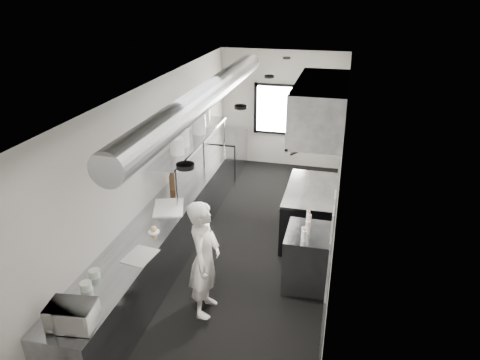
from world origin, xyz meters
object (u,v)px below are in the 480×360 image
Objects in this scene: plate_stack_c at (199,124)px; microwave at (72,315)px; pass_shelf at (193,140)px; deli_tub_b at (94,273)px; cutting_board at (169,207)px; knife_block at (173,181)px; exhaust_hood at (321,107)px; small_plate at (154,232)px; plate_stack_d at (204,117)px; plate_stack_b at (183,138)px; squeeze_bottle_d at (309,220)px; line_cook at (204,259)px; plate_stack_a at (177,146)px; far_work_table at (227,154)px; squeeze_bottle_a at (304,236)px; bottle_station at (307,258)px; squeeze_bottle_b at (303,233)px; deli_tub_a at (86,286)px; prep_counter at (168,232)px; squeeze_bottle_c at (308,227)px; range at (309,212)px; squeeze_bottle_e at (308,216)px.

microwave is at bearing -88.74° from plate_stack_c.
pass_shelf is 3.44m from deli_tub_b.
pass_shelf is 4.89× the size of cutting_board.
cutting_board is 2.39× the size of knife_block.
exhaust_hood is 2.46m from pass_shelf.
plate_stack_c is at bearing 87.93° from deli_tub_b.
small_plate is 0.43× the size of plate_stack_d.
squeeze_bottle_d is at bearing -25.03° from plate_stack_b.
pass_shelf is 2.92m from line_cook.
plate_stack_a is 1.13m from plate_stack_c.
far_work_table is 6.32× the size of squeeze_bottle_d.
squeeze_bottle_d is (0.02, 0.44, 0.01)m from squeeze_bottle_a.
pass_shelf is 18.52× the size of squeeze_bottle_a.
bottle_station is at bearing -20.70° from plate_stack_a.
bottle_station is at bearing -40.86° from plate_stack_c.
bottle_station is 5.30× the size of squeeze_bottle_b.
deli_tub_a is at bearing -91.86° from plate_stack_a.
plate_stack_c is (-2.32, 2.01, 1.31)m from bottle_station.
prep_counter is 6.67× the size of bottle_station.
microwave is at bearing -134.21° from squeeze_bottle_a.
plate_stack_c reaches higher than squeeze_bottle_c.
exhaust_hood is 15.86× the size of deli_tub_a.
microwave reaches higher than range.
far_work_table is 4.68m from squeeze_bottle_b.
small_plate is 2.22m from squeeze_bottle_c.
line_cook reaches higher than prep_counter.
bottle_station is at bearing -59.47° from far_work_table.
squeeze_bottle_c is (2.20, 2.45, -0.04)m from microwave.
far_work_table is 4.59m from squeeze_bottle_c.
prep_counter is 3.70m from far_work_table.
plate_stack_c is at bearing 17.59° from line_cook.
microwave reaches higher than prep_counter.
far_work_table is 4.32× the size of plate_stack_a.
plate_stack_c reaches higher than range.
pass_shelf is 3.68m from deli_tub_a.
cutting_board is (-0.97, 1.14, 0.06)m from line_cook.
microwave is at bearing -91.18° from small_plate.
small_plate is 0.59× the size of plate_stack_a.
far_work_table is 5.96× the size of squeeze_bottle_c.
prep_counter is 44.20× the size of deli_tub_b.
plate_stack_d is at bearing 155.53° from exhaust_hood.
small_plate is 2.16m from squeeze_bottle_a.
knife_block is 2.64m from squeeze_bottle_c.
deli_tub_a is at bearing -136.19° from squeeze_bottle_e.
range is at bearing 93.27° from squeeze_bottle_e.
prep_counter is 31.59× the size of squeeze_bottle_d.
squeeze_bottle_b is at bearing 39.85° from microwave.
squeeze_bottle_e is at bearing -30.77° from pass_shelf.
plate_stack_a is at bearing -40.60° from knife_block.
range is 3.53× the size of microwave.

